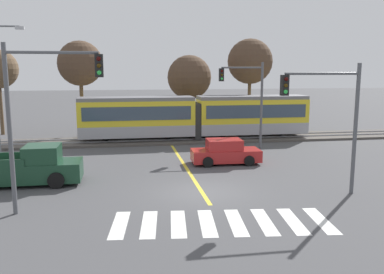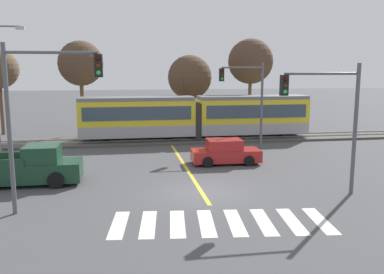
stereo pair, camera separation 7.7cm
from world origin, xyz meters
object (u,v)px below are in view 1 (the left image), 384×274
at_px(traffic_light_near_right, 331,109).
at_px(pickup_truck, 29,168).
at_px(light_rail_tram, 196,116).
at_px(bare_tree_west, 80,64).
at_px(traffic_light_near_left, 39,103).
at_px(bare_tree_east, 189,77).
at_px(traffic_light_far_right, 248,93).
at_px(sedan_crossing, 225,152).
at_px(bare_tree_far_east, 250,62).

bearing_deg(traffic_light_near_right, pickup_truck, 163.51).
height_order(light_rail_tram, bare_tree_west, bare_tree_west).
bearing_deg(traffic_light_near_left, bare_tree_east, 65.85).
bearing_deg(bare_tree_east, traffic_light_near_left, -114.15).
height_order(traffic_light_near_left, bare_tree_east, bare_tree_east).
relative_size(traffic_light_near_right, bare_tree_west, 0.74).
xyz_separation_m(traffic_light_near_left, bare_tree_west, (-0.31, 19.52, 1.76)).
bearing_deg(traffic_light_far_right, bare_tree_west, 146.83).
height_order(sedan_crossing, traffic_light_near_right, traffic_light_near_right).
bearing_deg(traffic_light_far_right, pickup_truck, -152.61).
xyz_separation_m(sedan_crossing, traffic_light_near_left, (-9.36, -7.26, 3.77)).
relative_size(light_rail_tram, sedan_crossing, 4.35).
bearing_deg(bare_tree_far_east, traffic_light_far_right, -108.18).
bearing_deg(light_rail_tram, sedan_crossing, -87.60).
relative_size(traffic_light_near_left, traffic_light_near_right, 1.12).
relative_size(traffic_light_near_left, bare_tree_far_east, 0.78).
distance_m(sedan_crossing, bare_tree_far_east, 16.18).
relative_size(traffic_light_near_right, bare_tree_far_east, 0.70).
bearing_deg(bare_tree_east, sedan_crossing, -89.67).
relative_size(pickup_truck, bare_tree_west, 0.66).
relative_size(pickup_truck, bare_tree_far_east, 0.62).
xyz_separation_m(traffic_light_near_right, bare_tree_east, (-3.15, 20.41, 1.05)).
bearing_deg(bare_tree_east, light_rail_tram, -93.22).
distance_m(traffic_light_far_right, bare_tree_west, 14.89).
height_order(pickup_truck, traffic_light_far_right, traffic_light_far_right).
distance_m(light_rail_tram, traffic_light_near_right, 15.97).
bearing_deg(bare_tree_east, pickup_truck, -123.67).
bearing_deg(traffic_light_far_right, bare_tree_east, 106.60).
bearing_deg(bare_tree_east, traffic_light_far_right, -73.40).
xyz_separation_m(traffic_light_near_right, bare_tree_far_east, (2.80, 20.91, 2.51)).
xyz_separation_m(traffic_light_far_right, bare_tree_east, (-2.75, 9.23, 0.91)).
bearing_deg(traffic_light_far_right, traffic_light_near_left, -136.39).
height_order(sedan_crossing, bare_tree_east, bare_tree_east).
bearing_deg(bare_tree_far_east, pickup_truck, -135.03).
height_order(traffic_light_near_left, traffic_light_near_right, traffic_light_near_left).
height_order(traffic_light_far_right, bare_tree_west, bare_tree_west).
height_order(bare_tree_west, bare_tree_east, bare_tree_west).
bearing_deg(pickup_truck, traffic_light_near_left, -70.55).
bearing_deg(bare_tree_west, pickup_truck, -94.73).
bearing_deg(light_rail_tram, bare_tree_east, 86.78).
distance_m(bare_tree_west, bare_tree_far_east, 15.62).
bearing_deg(traffic_light_near_left, bare_tree_far_east, 54.30).
xyz_separation_m(traffic_light_near_right, bare_tree_west, (-12.74, 19.24, 2.25)).
distance_m(traffic_light_near_left, bare_tree_far_east, 26.17).
relative_size(pickup_truck, traffic_light_far_right, 0.86).
relative_size(traffic_light_near_left, bare_tree_west, 0.83).
height_order(bare_tree_east, bare_tree_far_east, bare_tree_far_east).
distance_m(pickup_truck, traffic_light_near_left, 5.92).
distance_m(light_rail_tram, traffic_light_far_right, 5.65).
bearing_deg(bare_tree_far_east, traffic_light_near_right, -97.62).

